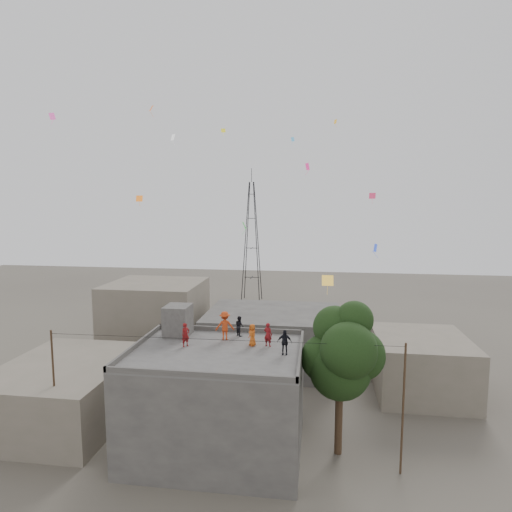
{
  "coord_description": "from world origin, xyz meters",
  "views": [
    {
      "loc": [
        5.73,
        -23.73,
        14.67
      ],
      "look_at": [
        1.9,
        3.24,
        11.38
      ],
      "focal_mm": 30.0,
      "sensor_mm": 36.0,
      "label": 1
    }
  ],
  "objects": [
    {
      "name": "person_red_adult",
      "position": [
        2.91,
        1.27,
        6.83
      ],
      "size": [
        0.62,
        0.52,
        1.46
      ],
      "primitive_type": "imported",
      "rotation": [
        0.0,
        0.0,
        2.76
      ],
      "color": "maroon",
      "rests_on": "main_building"
    },
    {
      "name": "transmission_tower",
      "position": [
        -4.0,
        40.0,
        9.07
      ],
      "size": [
        2.97,
        2.97,
        20.01
      ],
      "color": "black",
      "rests_on": "ground"
    },
    {
      "name": "neighbor_northwest",
      "position": [
        -10.0,
        16.0,
        3.5
      ],
      "size": [
        9.0,
        8.0,
        7.0
      ],
      "primitive_type": "cube",
      "color": "#6A6354",
      "rests_on": "ground"
    },
    {
      "name": "stair_head_box",
      "position": [
        -3.2,
        2.6,
        7.1
      ],
      "size": [
        1.6,
        1.8,
        2.0
      ],
      "primitive_type": "cube",
      "color": "#44423F",
      "rests_on": "main_building"
    },
    {
      "name": "main_building",
      "position": [
        0.0,
        0.0,
        3.05
      ],
      "size": [
        10.0,
        8.0,
        6.1
      ],
      "color": "#44423F",
      "rests_on": "ground"
    },
    {
      "name": "person_orange_adult",
      "position": [
        0.05,
        2.13,
        7.02
      ],
      "size": [
        1.32,
        0.97,
        1.83
      ],
      "primitive_type": "imported",
      "rotation": [
        0.0,
        0.0,
        -2.87
      ],
      "color": "#C13C16",
      "rests_on": "main_building"
    },
    {
      "name": "person_red_child",
      "position": [
        -2.03,
        0.53,
        6.82
      ],
      "size": [
        0.61,
        0.62,
        1.44
      ],
      "primitive_type": "imported",
      "rotation": [
        0.0,
        0.0,
        0.85
      ],
      "color": "maroon",
      "rests_on": "main_building"
    },
    {
      "name": "person_orange_child",
      "position": [
        1.95,
        1.24,
        6.77
      ],
      "size": [
        0.74,
        0.78,
        1.35
      ],
      "primitive_type": "imported",
      "rotation": [
        0.0,
        0.0,
        -0.93
      ],
      "color": "#CA5617",
      "rests_on": "main_building"
    },
    {
      "name": "neighbor_west",
      "position": [
        -11.0,
        2.0,
        2.0
      ],
      "size": [
        8.0,
        10.0,
        4.0
      ],
      "primitive_type": "cube",
      "color": "#6A6354",
      "rests_on": "ground"
    },
    {
      "name": "neighbor_north",
      "position": [
        2.0,
        14.0,
        2.5
      ],
      "size": [
        12.0,
        9.0,
        5.0
      ],
      "primitive_type": "cube",
      "color": "#44423F",
      "rests_on": "ground"
    },
    {
      "name": "kites",
      "position": [
        1.35,
        6.42,
        16.19
      ],
      "size": [
        22.06,
        17.89,
        11.71
      ],
      "color": "orange",
      "rests_on": "ground"
    },
    {
      "name": "tree",
      "position": [
        7.37,
        0.6,
        6.1
      ],
      "size": [
        4.9,
        4.6,
        9.1
      ],
      "color": "black",
      "rests_on": "ground"
    },
    {
      "name": "ground",
      "position": [
        0.0,
        0.0,
        0.0
      ],
      "size": [
        140.0,
        140.0,
        0.0
      ],
      "primitive_type": "plane",
      "color": "#4D463F",
      "rests_on": "ground"
    },
    {
      "name": "person_dark_adult",
      "position": [
        4.01,
        -0.02,
        6.82
      ],
      "size": [
        0.87,
        0.4,
        1.45
      ],
      "primitive_type": "imported",
      "rotation": [
        0.0,
        0.0,
        0.06
      ],
      "color": "black",
      "rests_on": "main_building"
    },
    {
      "name": "person_dark_child",
      "position": [
        0.81,
        3.12,
        6.75
      ],
      "size": [
        0.78,
        0.8,
        1.3
      ],
      "primitive_type": "imported",
      "rotation": [
        0.0,
        0.0,
        2.25
      ],
      "color": "black",
      "rests_on": "main_building"
    },
    {
      "name": "utility_line",
      "position": [
        0.5,
        -1.25,
        3.83
      ],
      "size": [
        20.12,
        0.62,
        7.4
      ],
      "color": "black",
      "rests_on": "ground"
    },
    {
      "name": "neighbor_east",
      "position": [
        14.0,
        10.0,
        2.2
      ],
      "size": [
        7.0,
        8.0,
        4.4
      ],
      "primitive_type": "cube",
      "color": "#6A6354",
      "rests_on": "ground"
    },
    {
      "name": "parapet",
      "position": [
        0.0,
        0.0,
        6.25
      ],
      "size": [
        10.0,
        8.0,
        0.3
      ],
      "color": "#44423F",
      "rests_on": "main_building"
    }
  ]
}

